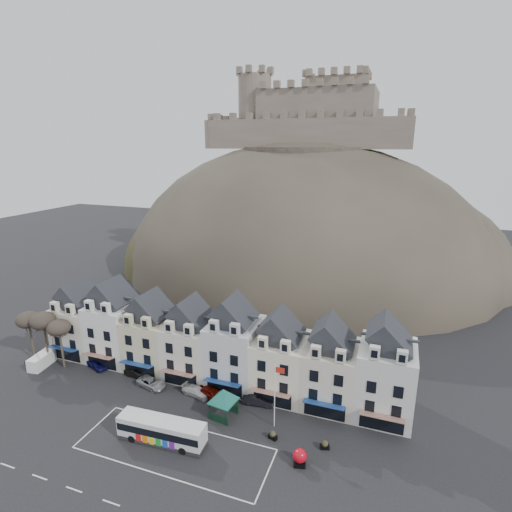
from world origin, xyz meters
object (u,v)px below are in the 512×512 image
(car_black, at_px, (137,373))
(car_maroon, at_px, (212,393))
(car_white, at_px, (196,391))
(car_charcoal, at_px, (258,400))
(bus, at_px, (162,430))
(bus_shelter, at_px, (223,395))
(white_van, at_px, (42,360))
(car_navy, at_px, (97,364))
(flagpole, at_px, (275,392))
(car_silver, at_px, (151,383))
(red_buoy, at_px, (300,457))

(car_black, xyz_separation_m, car_maroon, (12.76, -0.90, 0.13))
(car_white, bearing_deg, car_charcoal, -71.90)
(car_charcoal, bearing_deg, bus, 134.56)
(bus_shelter, xyz_separation_m, white_van, (-31.35, 1.30, -2.08))
(car_navy, distance_m, car_charcoal, 26.33)
(flagpole, height_order, white_van, flagpole)
(car_silver, xyz_separation_m, car_charcoal, (15.64, 1.42, 0.08))
(car_navy, xyz_separation_m, car_black, (7.23, 0.00, -0.06))
(white_van, height_order, car_maroon, white_van)
(car_black, height_order, car_maroon, car_maroon)
(white_van, xyz_separation_m, car_charcoal, (34.64, 2.50, -0.29))
(car_white, distance_m, car_charcoal, 8.75)
(red_buoy, distance_m, car_silver, 24.19)
(white_van, relative_size, car_black, 1.16)
(white_van, relative_size, car_white, 1.06)
(car_charcoal, bearing_deg, car_navy, 83.12)
(bus, distance_m, car_maroon, 9.56)
(flagpole, distance_m, car_black, 23.03)
(car_maroon, bearing_deg, red_buoy, -101.36)
(red_buoy, bearing_deg, car_silver, 163.71)
(white_van, distance_m, car_black, 15.75)
(bus, bearing_deg, car_silver, 127.30)
(car_black, xyz_separation_m, car_white, (10.40, -0.99, -0.02))
(bus_shelter, height_order, red_buoy, bus_shelter)
(car_silver, bearing_deg, car_maroon, -74.47)
(car_navy, height_order, car_charcoal, car_navy)
(flagpole, height_order, car_silver, flagpole)
(car_silver, distance_m, car_charcoal, 15.70)
(car_maroon, bearing_deg, car_charcoal, -65.59)
(car_silver, bearing_deg, car_white, -74.14)
(car_silver, xyz_separation_m, car_white, (6.94, 0.43, 0.00))
(car_black, height_order, car_charcoal, car_charcoal)
(car_silver, relative_size, car_maroon, 0.97)
(bus, xyz_separation_m, car_silver, (-7.47, 8.82, -1.01))
(car_white, relative_size, car_maroon, 0.95)
(bus_shelter, height_order, car_black, bus_shelter)
(car_navy, bearing_deg, car_maroon, -72.07)
(bus, relative_size, car_maroon, 2.33)
(bus_shelter, bearing_deg, car_navy, 178.86)
(car_navy, height_order, car_silver, car_navy)
(red_buoy, relative_size, car_white, 0.44)
(car_white, bearing_deg, car_navy, 98.40)
(flagpole, bearing_deg, car_silver, 174.29)
(bus, distance_m, car_charcoal, 13.13)
(car_black, bearing_deg, white_van, 105.70)
(flagpole, height_order, car_black, flagpole)
(car_white, xyz_separation_m, car_maroon, (2.36, 0.09, 0.15))
(car_black, bearing_deg, bus, -126.57)
(white_van, height_order, car_black, white_van)
(flagpole, relative_size, car_maroon, 1.87)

